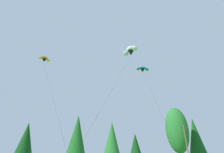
# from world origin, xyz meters

# --- Properties ---
(treeline_tree_d) EXTENTS (3.61, 3.61, 9.12)m
(treeline_tree_d) POSITION_xyz_m (-13.93, 48.40, 5.71)
(treeline_tree_d) COLOR #472D19
(treeline_tree_d) RESTS_ON ground_plane
(treeline_tree_e) EXTENTS (4.17, 4.17, 11.70)m
(treeline_tree_e) POSITION_xyz_m (-3.52, 49.98, 7.33)
(treeline_tree_e) COLOR #472D19
(treeline_tree_e) RESTS_ON ground_plane
(treeline_tree_f) EXTENTS (3.93, 3.93, 10.57)m
(treeline_tree_f) POSITION_xyz_m (4.74, 49.81, 6.62)
(treeline_tree_f) COLOR #472D19
(treeline_tree_f) RESTS_ON ground_plane
(treeline_tree_g) EXTENTS (3.47, 3.47, 8.50)m
(treeline_tree_g) POSITION_xyz_m (12.38, 53.82, 5.32)
(treeline_tree_g) COLOR #472D19
(treeline_tree_g) RESTS_ON ground_plane
(treeline_tree_h) EXTENTS (5.92, 5.92, 15.27)m
(treeline_tree_h) POSITION_xyz_m (22.94, 49.63, 9.25)
(treeline_tree_h) COLOR #472D19
(treeline_tree_h) RESTS_ON ground_plane
(treeline_tree_i) EXTENTS (4.48, 4.48, 13.09)m
(treeline_tree_i) POSITION_xyz_m (29.87, 51.38, 8.20)
(treeline_tree_i) COLOR #472D19
(treeline_tree_i) RESTS_ON ground_plane
(utility_pole) EXTENTS (2.20, 0.26, 9.43)m
(utility_pole) POSITION_xyz_m (20.59, 43.59, 4.97)
(utility_pole) COLOR brown
(utility_pole) RESTS_ON ground_plane
(parafoil_kite_high_orange) EXTENTS (7.12, 16.43, 18.96)m
(parafoil_kite_high_orange) POSITION_xyz_m (-11.97, 39.59, 20.00)
(parafoil_kite_high_orange) COLOR orange
(parafoil_kite_mid_teal) EXTENTS (6.96, 18.47, 21.00)m
(parafoil_kite_mid_teal) POSITION_xyz_m (10.22, 41.63, 21.88)
(parafoil_kite_mid_teal) COLOR teal
(parafoil_kite_far_white) EXTENTS (12.89, 15.09, 22.91)m
(parafoil_kite_far_white) POSITION_xyz_m (5.47, 37.21, 23.45)
(parafoil_kite_far_white) COLOR white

